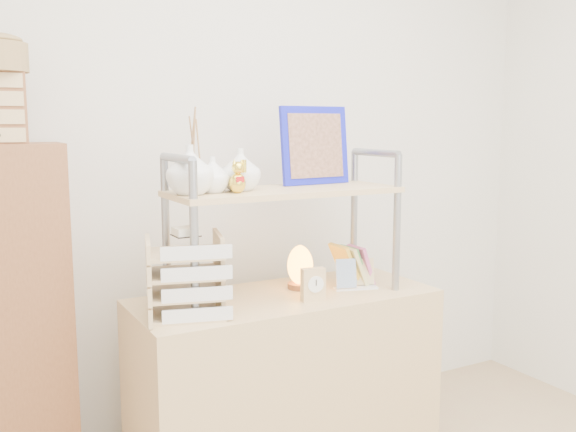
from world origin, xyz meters
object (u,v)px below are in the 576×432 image
(desk, at_px, (285,385))
(salt_lamp, at_px, (300,266))
(cabinet, at_px, (8,325))
(letter_tray, at_px, (187,281))

(desk, bearing_deg, salt_lamp, 30.43)
(desk, height_order, salt_lamp, salt_lamp)
(cabinet, distance_m, salt_lamp, 1.14)
(letter_tray, bearing_deg, desk, 9.71)
(desk, relative_size, salt_lamp, 6.67)
(cabinet, xyz_separation_m, salt_lamp, (1.08, -0.31, 0.17))
(desk, distance_m, cabinet, 1.09)
(desk, xyz_separation_m, salt_lamp, (0.10, 0.06, 0.47))
(letter_tray, distance_m, salt_lamp, 0.55)
(cabinet, bearing_deg, salt_lamp, -15.01)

